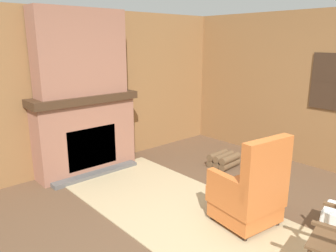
{
  "coord_description": "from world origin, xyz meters",
  "views": [
    {
      "loc": [
        1.81,
        -2.25,
        1.98
      ],
      "look_at": [
        -1.25,
        0.48,
        0.9
      ],
      "focal_mm": 35.0,
      "sensor_mm": 36.0,
      "label": 1
    }
  ],
  "objects_px": {
    "firewood_stack": "(224,160)",
    "oil_lamp_vase": "(64,91)",
    "storage_case": "(89,89)",
    "armchair": "(250,194)"
  },
  "relations": [
    {
      "from": "firewood_stack",
      "to": "oil_lamp_vase",
      "type": "height_order",
      "value": "oil_lamp_vase"
    },
    {
      "from": "firewood_stack",
      "to": "storage_case",
      "type": "relative_size",
      "value": 1.95
    },
    {
      "from": "firewood_stack",
      "to": "storage_case",
      "type": "bearing_deg",
      "value": -130.02
    },
    {
      "from": "oil_lamp_vase",
      "to": "storage_case",
      "type": "bearing_deg",
      "value": 89.98
    },
    {
      "from": "oil_lamp_vase",
      "to": "storage_case",
      "type": "distance_m",
      "value": 0.4
    },
    {
      "from": "armchair",
      "to": "storage_case",
      "type": "xyz_separation_m",
      "value": [
        -2.63,
        -0.43,
        0.89
      ]
    },
    {
      "from": "firewood_stack",
      "to": "storage_case",
      "type": "xyz_separation_m",
      "value": [
        -1.34,
        -1.6,
        1.16
      ]
    },
    {
      "from": "storage_case",
      "to": "armchair",
      "type": "bearing_deg",
      "value": 9.21
    },
    {
      "from": "oil_lamp_vase",
      "to": "firewood_stack",
      "type": "bearing_deg",
      "value": 56.18
    },
    {
      "from": "armchair",
      "to": "firewood_stack",
      "type": "height_order",
      "value": "armchair"
    }
  ]
}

